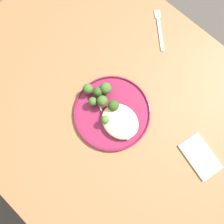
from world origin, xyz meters
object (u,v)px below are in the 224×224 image
at_px(seared_scallop_half_hidden, 117,122).
at_px(broccoli_floret_near_rim, 106,88).
at_px(broccoli_floret_rear_charred, 102,101).
at_px(seared_scallop_tiny_bay, 123,121).
at_px(broccoli_floret_left_leaning, 88,89).
at_px(broccoli_floret_beside_noodles, 98,91).
at_px(broccoli_floret_front_edge, 113,106).
at_px(folded_napkin, 200,156).
at_px(dinner_fork, 159,29).
at_px(seared_scallop_right_edge, 127,136).
at_px(broccoli_floret_center_pile, 105,120).
at_px(dinner_plate, 112,113).
at_px(seared_scallop_center_golden, 114,131).
at_px(broccoli_floret_split_head, 93,102).

height_order(seared_scallop_half_hidden, broccoli_floret_near_rim, broccoli_floret_near_rim).
bearing_deg(broccoli_floret_rear_charred, broccoli_floret_near_rim, -60.00).
xyz_separation_m(seared_scallop_tiny_bay, broccoli_floret_left_leaning, (0.17, 0.00, 0.02)).
height_order(broccoli_floret_beside_noodles, broccoli_floret_front_edge, broccoli_floret_front_edge).
relative_size(broccoli_floret_rear_charred, folded_napkin, 0.41).
relative_size(seared_scallop_half_hidden, dinner_fork, 0.18).
relative_size(seared_scallop_right_edge, broccoli_floret_center_pile, 0.48).
height_order(seared_scallop_right_edge, broccoli_floret_beside_noodles, broccoli_floret_beside_noodles).
xyz_separation_m(seared_scallop_right_edge, broccoli_floret_front_edge, (0.11, -0.04, 0.03)).
relative_size(seared_scallop_tiny_bay, seared_scallop_right_edge, 1.16).
relative_size(broccoli_floret_front_edge, folded_napkin, 0.41).
distance_m(dinner_plate, broccoli_floret_rear_charred, 0.06).
height_order(seared_scallop_tiny_bay, dinner_fork, seared_scallop_tiny_bay).
xyz_separation_m(broccoli_floret_near_rim, broccoli_floret_center_pile, (-0.08, 0.09, 0.00)).
height_order(broccoli_floret_left_leaning, dinner_fork, broccoli_floret_left_leaning).
bearing_deg(broccoli_floret_center_pile, seared_scallop_center_golden, 173.30).
xyz_separation_m(seared_scallop_right_edge, broccoli_floret_rear_charred, (0.15, -0.03, 0.03)).
bearing_deg(broccoli_floret_near_rim, broccoli_floret_split_head, 89.95).
bearing_deg(seared_scallop_center_golden, broccoli_floret_split_head, -10.50).
bearing_deg(broccoli_floret_front_edge, seared_scallop_right_edge, 159.84).
height_order(seared_scallop_center_golden, broccoli_floret_front_edge, broccoli_floret_front_edge).
relative_size(seared_scallop_right_edge, broccoli_floret_left_leaning, 0.49).
distance_m(seared_scallop_half_hidden, folded_napkin, 0.33).
relative_size(seared_scallop_right_edge, dinner_fork, 0.17).
bearing_deg(broccoli_floret_beside_noodles, seared_scallop_center_golden, 154.97).
height_order(seared_scallop_half_hidden, seared_scallop_right_edge, same).
bearing_deg(broccoli_floret_rear_charred, broccoli_floret_left_leaning, 1.58).
xyz_separation_m(broccoli_floret_beside_noodles, broccoli_floret_split_head, (-0.01, 0.04, 0.00)).
relative_size(dinner_plate, broccoli_floret_near_rim, 5.14).
xyz_separation_m(dinner_fork, folded_napkin, (-0.45, 0.29, 0.00)).
bearing_deg(broccoli_floret_beside_noodles, broccoli_floret_center_pile, 147.38).
relative_size(seared_scallop_right_edge, seared_scallop_center_golden, 0.74).
height_order(dinner_plate, broccoli_floret_left_leaning, broccoli_floret_left_leaning).
relative_size(broccoli_floret_beside_noodles, broccoli_floret_split_head, 0.98).
distance_m(seared_scallop_tiny_bay, dinner_fork, 0.42).
relative_size(broccoli_floret_near_rim, broccoli_floret_left_leaning, 1.08).
bearing_deg(seared_scallop_half_hidden, seared_scallop_tiny_bay, -130.17).
height_order(dinner_plate, seared_scallop_half_hidden, seared_scallop_half_hidden).
relative_size(dinner_plate, broccoli_floret_left_leaning, 5.55).
relative_size(broccoli_floret_front_edge, broccoli_floret_center_pile, 1.13).
bearing_deg(dinner_fork, broccoli_floret_near_rim, 94.28).
bearing_deg(dinner_fork, broccoli_floret_front_edge, 103.66).
bearing_deg(seared_scallop_tiny_bay, seared_scallop_center_golden, 88.33).
height_order(seared_scallop_tiny_bay, folded_napkin, seared_scallop_tiny_bay).
distance_m(dinner_plate, seared_scallop_right_edge, 0.11).
height_order(dinner_plate, folded_napkin, dinner_plate).
xyz_separation_m(seared_scallop_tiny_bay, broccoli_floret_front_edge, (0.06, -0.01, 0.03)).
distance_m(broccoli_floret_near_rim, broccoli_floret_beside_noodles, 0.03).
bearing_deg(broccoli_floret_beside_noodles, dinner_fork, -87.91).
bearing_deg(broccoli_floret_rear_charred, folded_napkin, -165.70).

